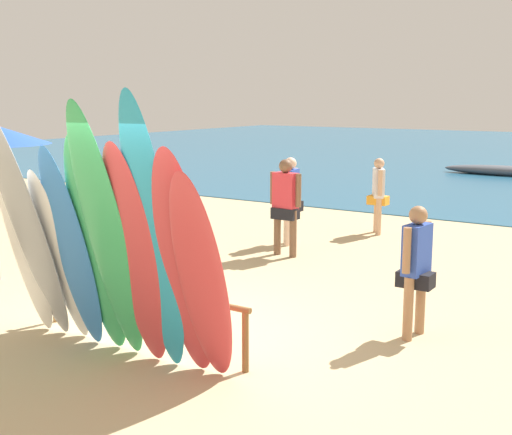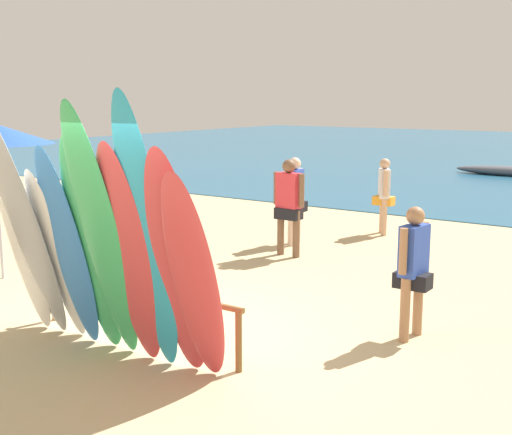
{
  "view_description": "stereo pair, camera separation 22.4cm",
  "coord_description": "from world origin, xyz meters",
  "px_view_note": "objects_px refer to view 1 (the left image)",
  "views": [
    {
      "loc": [
        5.02,
        -5.33,
        2.74
      ],
      "look_at": [
        0.0,
        2.36,
        1.09
      ],
      "focal_mm": 47.42,
      "sensor_mm": 36.0,
      "label": 1
    },
    {
      "loc": [
        5.2,
        -5.2,
        2.74
      ],
      "look_at": [
        0.0,
        2.36,
        1.09
      ],
      "focal_mm": 47.42,
      "sensor_mm": 36.0,
      "label": 2
    }
  ],
  "objects_px": {
    "surfboard_rack": "(140,298)",
    "surfboard_white_0": "(21,236)",
    "surfboard_red_8": "(184,265)",
    "beach_chair_red": "(80,249)",
    "surfboard_red_6": "(135,257)",
    "beachgoer_strolling": "(416,262)",
    "surfboard_teal_7": "(153,237)",
    "surfboard_blue_3": "(71,249)",
    "distant_boat": "(512,171)",
    "beachgoer_midbeach": "(378,190)",
    "surfboard_grey_1": "(26,225)",
    "beachgoer_near_rack": "(285,201)",
    "surfboard_red_9": "(202,279)",
    "surfboard_green_5": "(107,235)",
    "beachgoer_by_water": "(290,194)",
    "surfboard_white_2": "(59,257)",
    "surfboard_green_4": "(96,246)"
  },
  "relations": [
    {
      "from": "surfboard_green_4",
      "to": "surfboard_teal_7",
      "type": "height_order",
      "value": "surfboard_teal_7"
    },
    {
      "from": "surfboard_teal_7",
      "to": "surfboard_red_6",
      "type": "bearing_deg",
      "value": 169.35
    },
    {
      "from": "beach_chair_red",
      "to": "distant_boat",
      "type": "xyz_separation_m",
      "value": [
        2.48,
        17.38,
        -0.26
      ]
    },
    {
      "from": "surfboard_blue_3",
      "to": "surfboard_red_9",
      "type": "xyz_separation_m",
      "value": [
        1.73,
        0.02,
        -0.07
      ]
    },
    {
      "from": "surfboard_red_8",
      "to": "surfboard_white_2",
      "type": "bearing_deg",
      "value": 173.65
    },
    {
      "from": "surfboard_rack",
      "to": "beachgoer_midbeach",
      "type": "xyz_separation_m",
      "value": [
        -0.26,
        7.25,
        0.35
      ]
    },
    {
      "from": "beach_chair_red",
      "to": "surfboard_red_9",
      "type": "bearing_deg",
      "value": -4.31
    },
    {
      "from": "surfboard_white_0",
      "to": "surfboard_green_4",
      "type": "height_order",
      "value": "surfboard_green_4"
    },
    {
      "from": "surfboard_green_4",
      "to": "surfboard_red_6",
      "type": "distance_m",
      "value": 0.57
    },
    {
      "from": "beachgoer_near_rack",
      "to": "surfboard_white_2",
      "type": "bearing_deg",
      "value": -83.68
    },
    {
      "from": "surfboard_white_0",
      "to": "beachgoer_by_water",
      "type": "bearing_deg",
      "value": 95.09
    },
    {
      "from": "surfboard_white_0",
      "to": "surfboard_blue_3",
      "type": "bearing_deg",
      "value": 5.21
    },
    {
      "from": "surfboard_white_2",
      "to": "surfboard_green_5",
      "type": "height_order",
      "value": "surfboard_green_5"
    },
    {
      "from": "beach_chair_red",
      "to": "beachgoer_strolling",
      "type": "bearing_deg",
      "value": 26.51
    },
    {
      "from": "surfboard_grey_1",
      "to": "beachgoer_near_rack",
      "type": "bearing_deg",
      "value": 91.11
    },
    {
      "from": "surfboard_red_8",
      "to": "beach_chair_red",
      "type": "bearing_deg",
      "value": 144.77
    },
    {
      "from": "beach_chair_red",
      "to": "surfboard_teal_7",
      "type": "bearing_deg",
      "value": -8.52
    },
    {
      "from": "beachgoer_near_rack",
      "to": "beachgoer_midbeach",
      "type": "xyz_separation_m",
      "value": [
        0.57,
        2.68,
        -0.09
      ]
    },
    {
      "from": "surfboard_red_6",
      "to": "beachgoer_midbeach",
      "type": "xyz_separation_m",
      "value": [
        -0.71,
        7.77,
        -0.29
      ]
    },
    {
      "from": "surfboard_red_6",
      "to": "surfboard_rack",
      "type": "bearing_deg",
      "value": 130.96
    },
    {
      "from": "surfboard_white_2",
      "to": "surfboard_red_9",
      "type": "distance_m",
      "value": 2.01
    },
    {
      "from": "surfboard_blue_3",
      "to": "surfboard_green_5",
      "type": "bearing_deg",
      "value": -2.45
    },
    {
      "from": "surfboard_green_4",
      "to": "beachgoer_by_water",
      "type": "xyz_separation_m",
      "value": [
        -1.12,
        5.93,
        -0.26
      ]
    },
    {
      "from": "surfboard_blue_3",
      "to": "distant_boat",
      "type": "height_order",
      "value": "surfboard_blue_3"
    },
    {
      "from": "surfboard_white_2",
      "to": "distant_boat",
      "type": "height_order",
      "value": "surfboard_white_2"
    },
    {
      "from": "beachgoer_by_water",
      "to": "beachgoer_strolling",
      "type": "bearing_deg",
      "value": 37.48
    },
    {
      "from": "surfboard_rack",
      "to": "surfboard_white_0",
      "type": "xyz_separation_m",
      "value": [
        -1.3,
        -0.52,
        0.65
      ]
    },
    {
      "from": "beachgoer_midbeach",
      "to": "distant_boat",
      "type": "height_order",
      "value": "beachgoer_midbeach"
    },
    {
      "from": "surfboard_grey_1",
      "to": "surfboard_blue_3",
      "type": "xyz_separation_m",
      "value": [
        0.55,
        0.13,
        -0.23
      ]
    },
    {
      "from": "surfboard_rack",
      "to": "surfboard_grey_1",
      "type": "bearing_deg",
      "value": -147.07
    },
    {
      "from": "surfboard_red_6",
      "to": "beachgoer_strolling",
      "type": "height_order",
      "value": "surfboard_red_6"
    },
    {
      "from": "surfboard_rack",
      "to": "surfboard_red_9",
      "type": "relative_size",
      "value": 1.34
    },
    {
      "from": "surfboard_teal_7",
      "to": "beachgoer_by_water",
      "type": "bearing_deg",
      "value": 105.48
    },
    {
      "from": "surfboard_red_9",
      "to": "beach_chair_red",
      "type": "bearing_deg",
      "value": 147.48
    },
    {
      "from": "surfboard_green_5",
      "to": "surfboard_red_6",
      "type": "distance_m",
      "value": 0.37
    },
    {
      "from": "beachgoer_midbeach",
      "to": "beachgoer_by_water",
      "type": "bearing_deg",
      "value": -59.14
    },
    {
      "from": "surfboard_blue_3",
      "to": "beachgoer_strolling",
      "type": "distance_m",
      "value": 3.82
    },
    {
      "from": "surfboard_grey_1",
      "to": "distant_boat",
      "type": "relative_size",
      "value": 0.61
    },
    {
      "from": "beach_chair_red",
      "to": "surfboard_white_0",
      "type": "bearing_deg",
      "value": -31.91
    },
    {
      "from": "surfboard_white_2",
      "to": "surfboard_green_4",
      "type": "bearing_deg",
      "value": 2.14
    },
    {
      "from": "beachgoer_strolling",
      "to": "beachgoer_by_water",
      "type": "height_order",
      "value": "beachgoer_by_water"
    },
    {
      "from": "surfboard_green_4",
      "to": "beachgoer_midbeach",
      "type": "distance_m",
      "value": 7.75
    },
    {
      "from": "surfboard_blue_3",
      "to": "surfboard_teal_7",
      "type": "bearing_deg",
      "value": 2.66
    },
    {
      "from": "surfboard_rack",
      "to": "surfboard_white_0",
      "type": "distance_m",
      "value": 1.54
    },
    {
      "from": "surfboard_white_0",
      "to": "surfboard_teal_7",
      "type": "distance_m",
      "value": 2.03
    },
    {
      "from": "surfboard_green_5",
      "to": "beachgoer_by_water",
      "type": "bearing_deg",
      "value": 101.38
    },
    {
      "from": "surfboard_red_9",
      "to": "surfboard_grey_1",
      "type": "bearing_deg",
      "value": 179.61
    },
    {
      "from": "beachgoer_near_rack",
      "to": "distant_boat",
      "type": "bearing_deg",
      "value": 93.22
    },
    {
      "from": "surfboard_white_0",
      "to": "beachgoer_strolling",
      "type": "distance_m",
      "value": 4.49
    },
    {
      "from": "surfboard_grey_1",
      "to": "surfboard_teal_7",
      "type": "distance_m",
      "value": 1.74
    }
  ]
}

